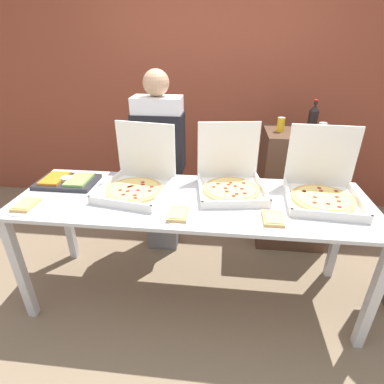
# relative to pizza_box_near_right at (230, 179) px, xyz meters

# --- Properties ---
(ground_plane) EXTENTS (16.00, 16.00, 0.00)m
(ground_plane) POSITION_rel_pizza_box_near_right_xyz_m (-0.26, -0.17, -0.96)
(ground_plane) COLOR #847056
(brick_wall_behind) EXTENTS (10.00, 0.06, 2.80)m
(brick_wall_behind) POSITION_rel_pizza_box_near_right_xyz_m (-0.26, 1.53, 0.44)
(brick_wall_behind) COLOR brown
(brick_wall_behind) RESTS_ON ground_plane
(buffet_table) EXTENTS (2.42, 0.78, 0.88)m
(buffet_table) POSITION_rel_pizza_box_near_right_xyz_m (-0.26, -0.17, -0.18)
(buffet_table) COLOR silver
(buffet_table) RESTS_ON ground_plane
(pizza_box_near_right) EXTENTS (0.52, 0.53, 0.45)m
(pizza_box_near_right) POSITION_rel_pizza_box_near_right_xyz_m (0.00, 0.00, 0.00)
(pizza_box_near_right) COLOR white
(pizza_box_near_right) RESTS_ON buffet_table
(pizza_box_far_right) EXTENTS (0.53, 0.54, 0.45)m
(pizza_box_far_right) POSITION_rel_pizza_box_near_right_xyz_m (-0.66, -0.08, -0.00)
(pizza_box_far_right) COLOR white
(pizza_box_far_right) RESTS_ON buffet_table
(pizza_box_far_left) EXTENTS (0.50, 0.51, 0.46)m
(pizza_box_far_left) POSITION_rel_pizza_box_near_right_xyz_m (0.62, -0.07, 0.00)
(pizza_box_far_left) COLOR white
(pizza_box_far_left) RESTS_ON buffet_table
(paper_plate_front_right) EXTENTS (0.21, 0.21, 0.03)m
(paper_plate_front_right) POSITION_rel_pizza_box_near_right_xyz_m (-0.32, -0.41, -0.07)
(paper_plate_front_right) COLOR white
(paper_plate_front_right) RESTS_ON buffet_table
(paper_plate_front_left) EXTENTS (0.24, 0.24, 0.03)m
(paper_plate_front_left) POSITION_rel_pizza_box_near_right_xyz_m (-1.32, -0.40, -0.07)
(paper_plate_front_left) COLOR white
(paper_plate_front_left) RESTS_ON buffet_table
(paper_plate_front_center) EXTENTS (0.23, 0.23, 0.03)m
(paper_plate_front_center) POSITION_rel_pizza_box_near_right_xyz_m (0.26, -0.40, -0.07)
(paper_plate_front_center) COLOR white
(paper_plate_front_center) RESTS_ON buffet_table
(veggie_tray) EXTENTS (0.43, 0.28, 0.05)m
(veggie_tray) POSITION_rel_pizza_box_near_right_xyz_m (-1.22, -0.04, -0.06)
(veggie_tray) COLOR #28282D
(veggie_tray) RESTS_ON buffet_table
(sideboard_podium) EXTENTS (0.65, 0.51, 1.13)m
(sideboard_podium) POSITION_rel_pizza_box_near_right_xyz_m (0.63, 0.72, -0.39)
(sideboard_podium) COLOR #4C3323
(sideboard_podium) RESTS_ON ground_plane
(soda_bottle) EXTENTS (0.08, 0.08, 0.28)m
(soda_bottle) POSITION_rel_pizza_box_near_right_xyz_m (0.69, 0.70, 0.29)
(soda_bottle) COLOR black
(soda_bottle) RESTS_ON sideboard_podium
(soda_can_silver) EXTENTS (0.07, 0.07, 0.12)m
(soda_can_silver) POSITION_rel_pizza_box_near_right_xyz_m (0.73, 0.55, 0.23)
(soda_can_silver) COLOR silver
(soda_can_silver) RESTS_ON sideboard_podium
(soda_can_colored) EXTENTS (0.07, 0.07, 0.12)m
(soda_can_colored) POSITION_rel_pizza_box_near_right_xyz_m (0.43, 0.70, 0.23)
(soda_can_colored) COLOR gold
(soda_can_colored) RESTS_ON sideboard_podium
(person_server_vest) EXTENTS (0.42, 0.24, 1.65)m
(person_server_vest) POSITION_rel_pizza_box_near_right_xyz_m (-0.61, 0.46, -0.03)
(person_server_vest) COLOR slate
(person_server_vest) RESTS_ON ground_plane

